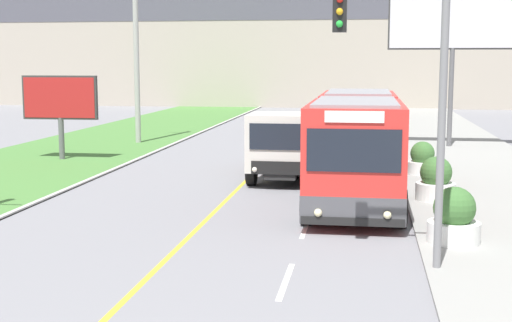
% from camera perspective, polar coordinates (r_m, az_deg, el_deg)
% --- Properties ---
extents(city_bus, '(2.74, 11.56, 3.21)m').
position_cam_1_polar(city_bus, '(23.10, 8.06, 1.33)').
color(city_bus, red).
rests_on(city_bus, ground_plane).
extents(dump_truck, '(2.47, 6.31, 2.49)m').
position_cam_1_polar(dump_truck, '(25.52, 2.42, 1.17)').
color(dump_truck, black).
rests_on(dump_truck, ground_plane).
extents(utility_pole_far, '(1.80, 0.28, 11.55)m').
position_cam_1_polar(utility_pole_far, '(37.99, -9.59, 10.21)').
color(utility_pole_far, '#9E9E99').
rests_on(utility_pole_far, ground_plane).
extents(traffic_light_mast, '(2.28, 0.32, 6.05)m').
position_cam_1_polar(traffic_light_mast, '(14.61, 12.26, 6.12)').
color(traffic_light_mast, slate).
rests_on(traffic_light_mast, ground_plane).
extents(billboard_large, '(6.27, 0.24, 7.50)m').
position_cam_1_polar(billboard_large, '(36.69, 15.50, 10.24)').
color(billboard_large, '#59595B').
rests_on(billboard_large, ground_plane).
extents(billboard_small, '(3.37, 0.24, 3.67)m').
position_cam_1_polar(billboard_small, '(32.14, -15.41, 4.69)').
color(billboard_small, '#59595B').
rests_on(billboard_small, ground_plane).
extents(planter_round_near, '(1.23, 1.23, 1.31)m').
position_cam_1_polar(planter_round_near, '(17.27, 15.56, -4.43)').
color(planter_round_near, silver).
rests_on(planter_round_near, sidewalk_right).
extents(planter_round_second, '(1.20, 1.20, 1.34)m').
position_cam_1_polar(planter_round_second, '(22.35, 14.19, -1.57)').
color(planter_round_second, silver).
rests_on(planter_round_second, sidewalk_right).
extents(planter_round_third, '(1.13, 1.13, 1.22)m').
position_cam_1_polar(planter_round_third, '(27.48, 13.16, 0.10)').
color(planter_round_third, silver).
rests_on(planter_round_third, sidewalk_right).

